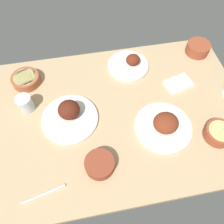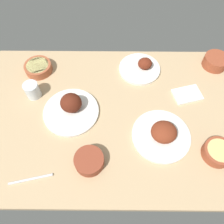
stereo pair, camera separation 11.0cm
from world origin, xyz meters
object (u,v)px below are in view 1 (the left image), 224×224
Objects in this scene: water_tumbler at (25,103)px; folded_napkin at (179,84)px; bowl_potatoes at (26,79)px; bowl_sauce at (100,164)px; plate_center_main at (129,64)px; bowl_pasta at (219,133)px; plate_far_side at (69,115)px; spoon_loose at (44,194)px; bowl_onions at (198,48)px; plate_near_viewer at (164,125)px.

water_tumbler reaches higher than folded_napkin.
bowl_sauce reaches higher than bowl_potatoes.
folded_napkin is at bearing -37.14° from plate_center_main.
water_tumbler is at bearing -179.61° from folded_napkin.
bowl_pasta is 1.58× the size of water_tumbler.
spoon_loose is (-14.19, -34.77, -2.82)cm from plate_far_side.
plate_center_main is at bearing -174.95° from bowl_onions.
plate_near_viewer is 62.13cm from spoon_loose.
bowl_potatoes is at bearing -177.15° from bowl_onions.
bowl_onions is 103.70cm from water_tumbler.
bowl_sauce is at bearing -158.41° from plate_near_viewer.
spoon_loose is at bearing -112.20° from plate_far_side.
plate_far_side reaches higher than folded_napkin.
plate_center_main is at bearing 64.85° from bowl_sauce.
bowl_onions reaches higher than bowl_sauce.
plate_center_main is 81.48cm from spoon_loose.
folded_napkin is (82.52, -16.81, -2.03)cm from bowl_potatoes.
spoon_loose is (-75.01, -45.34, -0.20)cm from folded_napkin.
plate_near_viewer is 77.87cm from bowl_potatoes.
bowl_onions is 1.05× the size of bowl_sauce.
bowl_potatoes is 62.64cm from spoon_loose.
plate_far_side reaches higher than spoon_loose.
folded_napkin is at bearing 102.81° from bowl_pasta.
plate_near_viewer is 58.59cm from bowl_onions.
bowl_onions is 91.46cm from bowl_sauce.
bowl_onions is at bearing 52.34° from plate_near_viewer.
bowl_pasta is at bearing -58.54° from plate_center_main.
plate_far_side is 2.14× the size of bowl_sauce.
bowl_onions is at bearing 40.71° from bowl_sauce.
water_tumbler is (-21.14, 10.01, 1.10)cm from plate_far_side.
bowl_sauce is 62.75cm from folded_napkin.
plate_far_side is at bearing -51.60° from bowl_potatoes.
bowl_pasta is 95.32cm from water_tumbler.
plate_far_side is 34.94cm from bowl_potatoes.
plate_center_main is 1.80× the size of bowl_sauce.
bowl_sauce reaches higher than spoon_loose.
bowl_onions is 56.36cm from bowl_pasta.
water_tumbler is (-31.91, 37.22, 1.37)cm from bowl_sauce.
bowl_pasta is (57.61, 4.52, -0.09)cm from bowl_sauce.
bowl_onions reaches higher than folded_napkin.
bowl_pasta is (31.40, -51.31, 0.98)cm from plate_center_main.
folded_napkin is (-7.56, 33.26, -2.26)cm from bowl_pasta.
plate_near_viewer reaches higher than spoon_loose.
water_tumbler reaches higher than bowl_pasta.
plate_far_side is 46.79cm from plate_center_main.
spoon_loose is at bearing -148.85° from folded_napkin.
spoon_loose is (-24.96, -7.56, -2.55)cm from bowl_sauce.
water_tumbler is at bearing -88.16° from bowl_potatoes.
plate_near_viewer reaches higher than bowl_pasta.
spoon_loose is at bearing -81.17° from water_tumbler.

